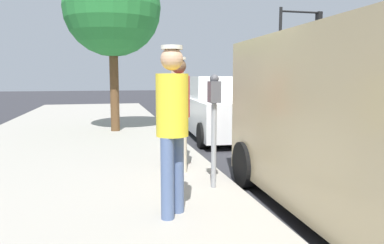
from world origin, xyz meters
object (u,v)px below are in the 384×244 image
object	(u,v)px
pedestrian_in_red	(179,106)
parked_sedan_behind	(221,109)
pedestrian_in_white	(178,106)
street_tree	(112,8)
pedestrian_in_yellow	(172,119)
traffic_light_corner	(295,41)
parking_meter_near	(214,112)

from	to	relation	value
pedestrian_in_red	parked_sedan_behind	world-z (taller)	pedestrian_in_red
pedestrian_in_white	street_tree	world-z (taller)	street_tree
pedestrian_in_yellow	traffic_light_corner	bearing A→B (deg)	-122.94
pedestrian_in_yellow	parked_sedan_behind	world-z (taller)	pedestrian_in_yellow
pedestrian_in_red	traffic_light_corner	distance (m)	15.02
parking_meter_near	pedestrian_in_red	world-z (taller)	pedestrian_in_red
pedestrian_in_red	pedestrian_in_white	distance (m)	0.56
pedestrian_in_yellow	street_tree	distance (m)	6.86
pedestrian_in_red	street_tree	size ratio (longest dim) A/B	0.39
pedestrian_in_yellow	traffic_light_corner	world-z (taller)	traffic_light_corner
traffic_light_corner	street_tree	world-z (taller)	traffic_light_corner
parking_meter_near	pedestrian_in_white	world-z (taller)	pedestrian_in_white
parking_meter_near	pedestrian_in_red	bearing A→B (deg)	-73.24
parking_meter_near	pedestrian_in_white	xyz separation A→B (m)	(0.20, -1.50, -0.04)
parking_meter_near	traffic_light_corner	distance (m)	15.65
pedestrian_in_white	pedestrian_in_yellow	world-z (taller)	pedestrian_in_yellow
pedestrian_in_white	parked_sedan_behind	world-z (taller)	pedestrian_in_white
parked_sedan_behind	parking_meter_near	bearing A→B (deg)	71.22
pedestrian_in_yellow	parked_sedan_behind	distance (m)	6.36
pedestrian_in_white	traffic_light_corner	world-z (taller)	traffic_light_corner
traffic_light_corner	pedestrian_in_yellow	bearing A→B (deg)	57.06
pedestrian_in_white	pedestrian_in_yellow	xyz separation A→B (m)	(0.52, 2.36, 0.06)
traffic_light_corner	parking_meter_near	bearing A→B (deg)	57.55
pedestrian_in_red	street_tree	world-z (taller)	street_tree
traffic_light_corner	street_tree	distance (m)	12.06
pedestrian_in_yellow	street_tree	size ratio (longest dim) A/B	0.39
street_tree	pedestrian_in_white	bearing A→B (deg)	103.40
parking_meter_near	street_tree	distance (m)	6.16
parking_meter_near	pedestrian_in_yellow	xyz separation A→B (m)	(0.71, 0.86, 0.01)
parked_sedan_behind	traffic_light_corner	xyz separation A→B (m)	(-6.60, -8.05, 2.77)
pedestrian_in_red	traffic_light_corner	xyz separation A→B (m)	(-8.59, -12.10, 2.33)
pedestrian_in_red	parked_sedan_behind	size ratio (longest dim) A/B	0.40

